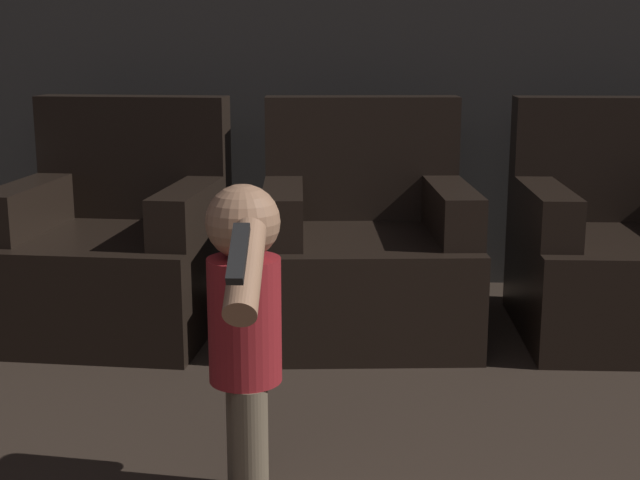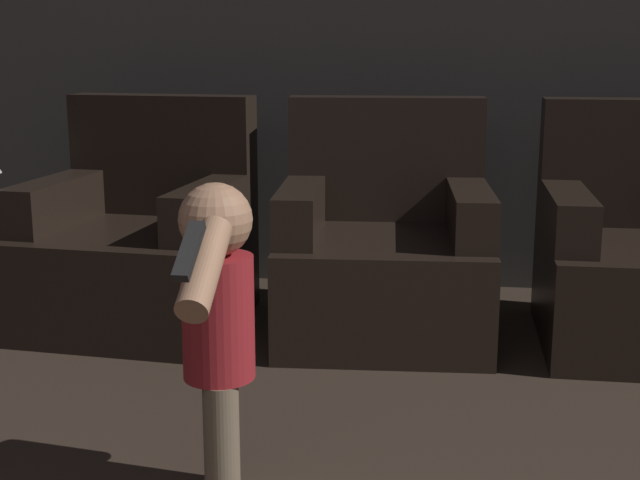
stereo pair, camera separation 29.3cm
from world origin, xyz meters
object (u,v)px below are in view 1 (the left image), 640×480
armchair_middle (365,253)px  armchair_right (622,255)px  armchair_left (116,251)px  person_toddler (244,321)px

armchair_middle → armchair_right: bearing=-3.2°
armchair_left → armchair_middle: (1.05, 0.00, 0.00)m
person_toddler → armchair_right: bearing=-58.9°
armchair_middle → armchair_right: 1.07m
armchair_left → armchair_right: size_ratio=1.00×
armchair_right → person_toddler: 2.05m
armchair_middle → person_toddler: (-0.34, -1.48, 0.18)m
armchair_middle → person_toddler: armchair_middle is taller
armchair_middle → person_toddler: size_ratio=1.12×
armchair_right → person_toddler: (-1.40, -1.48, 0.18)m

